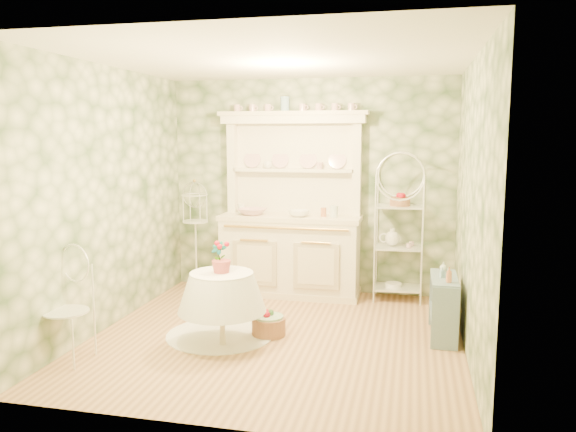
% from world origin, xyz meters
% --- Properties ---
extents(floor, '(3.60, 3.60, 0.00)m').
position_xyz_m(floor, '(0.00, 0.00, 0.00)').
color(floor, tan).
rests_on(floor, ground).
extents(ceiling, '(3.60, 3.60, 0.00)m').
position_xyz_m(ceiling, '(0.00, 0.00, 2.70)').
color(ceiling, white).
rests_on(ceiling, floor).
extents(wall_left, '(3.60, 3.60, 0.00)m').
position_xyz_m(wall_left, '(-1.80, 0.00, 1.35)').
color(wall_left, beige).
rests_on(wall_left, floor).
extents(wall_right, '(3.60, 3.60, 0.00)m').
position_xyz_m(wall_right, '(1.80, 0.00, 1.35)').
color(wall_right, beige).
rests_on(wall_right, floor).
extents(wall_back, '(3.60, 3.60, 0.00)m').
position_xyz_m(wall_back, '(0.00, 1.80, 1.35)').
color(wall_back, beige).
rests_on(wall_back, floor).
extents(wall_front, '(3.60, 3.60, 0.00)m').
position_xyz_m(wall_front, '(0.00, -1.80, 1.35)').
color(wall_front, beige).
rests_on(wall_front, floor).
extents(kitchen_dresser, '(1.87, 0.61, 2.29)m').
position_xyz_m(kitchen_dresser, '(-0.20, 1.52, 1.15)').
color(kitchen_dresser, white).
rests_on(kitchen_dresser, floor).
extents(bakers_rack, '(0.58, 0.43, 1.80)m').
position_xyz_m(bakers_rack, '(1.13, 1.58, 0.90)').
color(bakers_rack, white).
rests_on(bakers_rack, floor).
extents(side_shelf, '(0.34, 0.77, 0.64)m').
position_xyz_m(side_shelf, '(1.61, 0.36, 0.32)').
color(side_shelf, '#748FA1').
rests_on(side_shelf, floor).
extents(round_table, '(0.61, 0.61, 0.64)m').
position_xyz_m(round_table, '(-0.45, -0.34, 0.32)').
color(round_table, white).
rests_on(round_table, floor).
extents(cafe_chair, '(0.46, 0.46, 0.83)m').
position_xyz_m(cafe_chair, '(-1.68, -0.98, 0.41)').
color(cafe_chair, white).
rests_on(cafe_chair, floor).
extents(birdcage_stand, '(0.38, 0.38, 1.48)m').
position_xyz_m(birdcage_stand, '(-1.41, 1.41, 0.74)').
color(birdcage_stand, white).
rests_on(birdcage_stand, floor).
extents(floor_basket, '(0.41, 0.41, 0.24)m').
position_xyz_m(floor_basket, '(-0.10, 0.04, 0.12)').
color(floor_basket, '#AA7352').
rests_on(floor_basket, floor).
extents(lace_rug, '(1.41, 1.41, 0.01)m').
position_xyz_m(lace_rug, '(-0.57, -0.07, 0.00)').
color(lace_rug, white).
rests_on(lace_rug, floor).
extents(bowl_floral, '(0.42, 0.42, 0.08)m').
position_xyz_m(bowl_floral, '(-0.67, 1.46, 1.02)').
color(bowl_floral, white).
rests_on(bowl_floral, kitchen_dresser).
extents(bowl_white, '(0.33, 0.33, 0.08)m').
position_xyz_m(bowl_white, '(-0.07, 1.44, 1.02)').
color(bowl_white, white).
rests_on(bowl_white, kitchen_dresser).
extents(cup_left, '(0.15, 0.15, 0.09)m').
position_xyz_m(cup_left, '(-0.53, 1.68, 1.61)').
color(cup_left, white).
rests_on(cup_left, kitchen_dresser).
extents(cup_right, '(0.09, 0.09, 0.09)m').
position_xyz_m(cup_right, '(0.14, 1.68, 1.61)').
color(cup_right, white).
rests_on(cup_right, kitchen_dresser).
extents(potted_geranium, '(0.17, 0.13, 0.29)m').
position_xyz_m(potted_geranium, '(-0.48, -0.32, 0.85)').
color(potted_geranium, '#3F7238').
rests_on(potted_geranium, round_table).
extents(bottle_amber, '(0.06, 0.06, 0.15)m').
position_xyz_m(bottle_amber, '(1.64, 0.15, 0.68)').
color(bottle_amber, '#C1734A').
rests_on(bottle_amber, side_shelf).
extents(bottle_blue, '(0.06, 0.06, 0.10)m').
position_xyz_m(bottle_blue, '(1.59, 0.33, 0.65)').
color(bottle_blue, '#83AFC7').
rests_on(bottle_blue, side_shelf).
extents(bottle_glass, '(0.09, 0.09, 0.10)m').
position_xyz_m(bottle_glass, '(1.61, 0.61, 0.65)').
color(bottle_glass, silver).
rests_on(bottle_glass, side_shelf).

